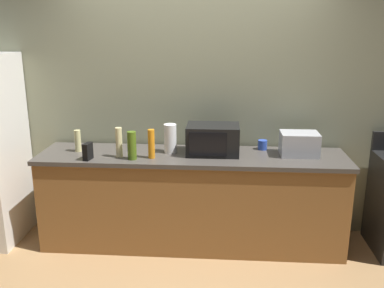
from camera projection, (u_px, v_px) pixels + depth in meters
The scene contains 12 objects.
ground_plane at pixel (189, 264), 3.78m from camera, with size 8.00×8.00×0.00m, color #A87F51.
back_wall at pixel (195, 99), 4.20m from camera, with size 6.40×0.10×2.70m, color gray.
counter_run at pixel (192, 199), 4.05m from camera, with size 2.84×0.64×0.90m.
microwave at pixel (213, 139), 3.92m from camera, with size 0.48×0.35×0.27m.
toaster_oven at pixel (299, 144), 3.88m from camera, with size 0.34×0.26×0.21m, color #B7BABF.
paper_towel_roll at pixel (170, 138), 3.95m from camera, with size 0.12×0.12×0.27m, color white.
cordless_phone at pixel (88, 151), 3.76m from camera, with size 0.05×0.11×0.15m, color black.
bottle_hand_soap at pixel (119, 142), 3.81m from camera, with size 0.06×0.06×0.27m, color beige.
bottle_dish_soap at pixel (151, 144), 3.78m from camera, with size 0.06×0.06×0.26m, color orange.
bottle_vinegar at pixel (78, 141), 3.99m from camera, with size 0.06×0.06×0.21m, color beige.
bottle_olive_oil at pixel (132, 146), 3.75m from camera, with size 0.08×0.08×0.25m, color #4C6B19.
mug_blue at pixel (262, 145), 4.07m from camera, with size 0.09×0.09×0.09m, color #2D4CB2.
Camera 1 is at (0.27, -3.34, 2.06)m, focal length 39.87 mm.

